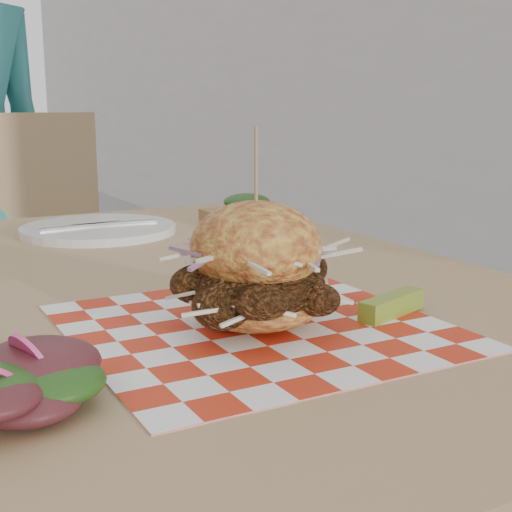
# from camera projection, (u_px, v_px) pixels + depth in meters

# --- Properties ---
(patio_table) EXTENTS (0.80, 1.20, 0.75)m
(patio_table) POSITION_uv_depth(u_px,v_px,m) (178.00, 333.00, 0.96)
(patio_table) COLOR tan
(patio_table) RESTS_ON ground
(patio_chair) EXTENTS (0.47, 0.48, 0.95)m
(patio_chair) POSITION_uv_depth(u_px,v_px,m) (28.00, 271.00, 1.82)
(patio_chair) COLOR tan
(patio_chair) RESTS_ON ground
(paper_liner) EXTENTS (0.36, 0.36, 0.00)m
(paper_liner) POSITION_uv_depth(u_px,v_px,m) (256.00, 327.00, 0.73)
(paper_liner) COLOR red
(paper_liner) RESTS_ON patio_table
(sandwich) EXTENTS (0.18, 0.18, 0.20)m
(sandwich) POSITION_uv_depth(u_px,v_px,m) (256.00, 273.00, 0.72)
(sandwich) COLOR gold
(sandwich) RESTS_ON paper_liner
(pickle_spear) EXTENTS (0.10, 0.05, 0.02)m
(pickle_spear) POSITION_uv_depth(u_px,v_px,m) (392.00, 305.00, 0.76)
(pickle_spear) COLOR #96AD32
(pickle_spear) RESTS_ON paper_liner
(side_salad) EXTENTS (0.14, 0.14, 0.05)m
(side_salad) POSITION_uv_depth(u_px,v_px,m) (16.00, 395.00, 0.52)
(side_salad) COLOR #3F1419
(side_salad) RESTS_ON patio_table
(place_setting) EXTENTS (0.27, 0.27, 0.02)m
(place_setting) POSITION_uv_depth(u_px,v_px,m) (99.00, 229.00, 1.25)
(place_setting) COLOR white
(place_setting) RESTS_ON patio_table
(kraft_tray) EXTENTS (0.15, 0.12, 0.06)m
(kraft_tray) POSITION_uv_depth(u_px,v_px,m) (247.00, 211.00, 1.36)
(kraft_tray) COLOR #966D44
(kraft_tray) RESTS_ON patio_table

